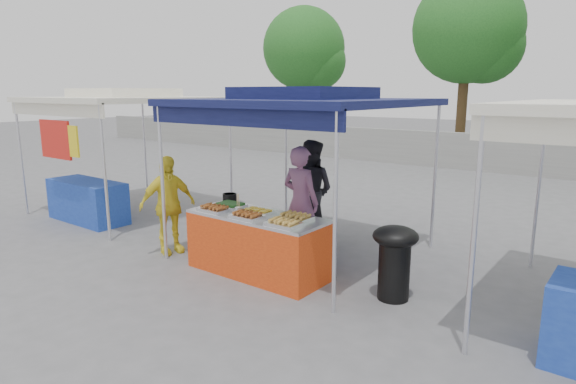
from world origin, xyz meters
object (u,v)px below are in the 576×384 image
Objects in this scene: customer_person at (168,205)px; helper_man at (310,191)px; cooking_pot at (230,198)px; vendor_woman at (301,202)px; wok_burner at (395,256)px; vendor_table at (257,244)px.

helper_man is at bearing -21.21° from customer_person.
vendor_woman is (0.89, 0.62, -0.06)m from cooking_pot.
vendor_woman reaches higher than cooking_pot.
wok_burner is 0.60× the size of customer_person.
customer_person is at bearing -148.73° from cooking_pot.
vendor_table is at bearing -68.99° from customer_person.
helper_man reaches higher than cooking_pot.
customer_person is (-0.85, -0.51, -0.14)m from cooking_pot.
customer_person is (-1.73, -1.14, -0.08)m from vendor_woman.
cooking_pot is 2.76m from wok_burner.
cooking_pot is 1.47m from helper_man.
cooking_pot reaches higher than vendor_table.
vendor_woman reaches higher than wok_burner.
wok_burner is at bearing 0.41° from cooking_pot.
customer_person is at bearing 45.89° from helper_man.
helper_man is at bearing 68.06° from cooking_pot.
helper_man is at bearing 126.21° from wok_burner.
cooking_pot reaches higher than wok_burner.
cooking_pot is at bearing 158.23° from wok_burner.
vendor_table is at bearing 92.57° from helper_man.
wok_burner is 1.97m from vendor_woman.
customer_person reaches higher than wok_burner.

